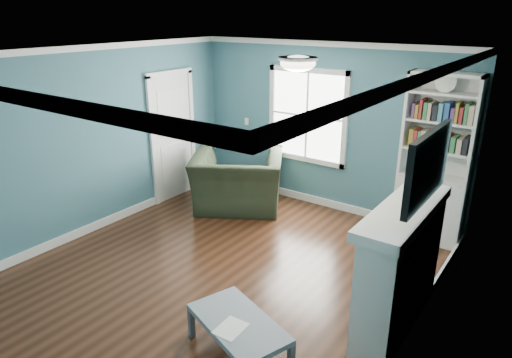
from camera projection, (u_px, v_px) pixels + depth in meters
The scene contains 13 objects.
floor at pixel (225, 269), 5.66m from camera, with size 5.00×5.00×0.00m, color black.
room_walls at pixel (221, 147), 5.11m from camera, with size 5.00×5.00×5.00m.
trim at pixel (222, 176), 5.23m from camera, with size 4.50×5.00×2.60m.
window at pixel (307, 116), 7.22m from camera, with size 1.40×0.06×1.50m.
bookshelf at pixel (433, 176), 6.13m from camera, with size 0.90×0.35×2.31m.
fireplace at pixel (401, 270), 4.46m from camera, with size 0.44×1.58×1.30m.
tv at pixel (428, 166), 4.01m from camera, with size 0.06×1.10×0.65m, color black.
door at pixel (173, 135), 7.57m from camera, with size 0.12×0.98×2.17m.
ceiling_fixture at pixel (298, 62), 4.36m from camera, with size 0.38×0.38×0.15m.
light_switch at pixel (247, 121), 7.96m from camera, with size 0.08×0.01×0.12m, color white.
recliner at pixel (237, 172), 7.23m from camera, with size 1.39×0.90×1.21m, color black.
coffee_table at pixel (238, 325), 4.16m from camera, with size 1.12×0.85×0.36m.
paper_sheet at pixel (231, 328), 4.05m from camera, with size 0.23×0.29×0.00m, color white.
Camera 1 is at (3.18, -3.78, 3.01)m, focal length 32.00 mm.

